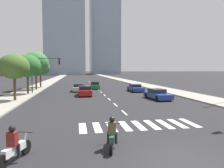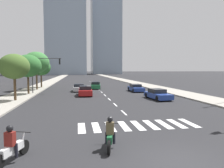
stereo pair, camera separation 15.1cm
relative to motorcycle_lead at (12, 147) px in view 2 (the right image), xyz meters
name	(u,v)px [view 2 (the right image)]	position (x,y,z in m)	size (l,w,h in m)	color
ground_plane	(178,163)	(6.38, -1.15, -0.58)	(800.00, 800.00, 0.00)	#232326
sidewalk_east	(159,88)	(17.95, 28.85, -0.51)	(4.00, 260.00, 0.15)	gray
sidewalk_west	(32,90)	(-5.20, 28.85, -0.51)	(4.00, 260.00, 0.15)	gray
crosswalk_near	(138,125)	(6.38, 4.34, -0.58)	(7.65, 2.37, 0.01)	silver
lane_divider_center	(97,88)	(6.38, 32.34, -0.58)	(0.14, 50.00, 0.01)	silver
motorcycle_lead	(12,147)	(0.00, 0.00, 0.00)	(1.00, 2.09, 1.49)	black
motorcycle_trailing	(110,136)	(4.01, 0.80, 0.00)	(0.81, 2.08, 1.49)	black
sedan_silver_0	(79,88)	(2.81, 26.38, -0.01)	(1.88, 4.35, 1.23)	#B7BABF
sedan_blue_1	(158,94)	(12.24, 15.49, -0.01)	(2.11, 4.71, 1.24)	navy
sedan_red_2	(85,91)	(3.65, 20.55, 0.04)	(1.93, 4.50, 1.36)	maroon
sedan_green_3	(96,85)	(5.98, 30.72, 0.02)	(2.22, 4.91, 1.31)	#1E6038
sedan_blue_4	(136,88)	(12.12, 24.65, -0.02)	(1.84, 4.54, 1.20)	navy
traffic_signal_far	(44,67)	(-2.39, 23.77, 3.37)	(4.52, 0.28, 5.53)	#333335
street_tree_nearest	(14,67)	(-4.40, 16.34, 3.36)	(3.33, 3.33, 5.22)	#4C3823
street_tree_second	(28,66)	(-4.40, 22.84, 3.55)	(3.79, 3.79, 5.60)	#4C3823
street_tree_third	(36,63)	(-4.40, 29.18, 4.23)	(4.38, 4.38, 6.54)	#4C3823
street_tree_fourth	(41,68)	(-4.40, 33.82, 3.43)	(3.67, 3.67, 5.44)	#4C3823
office_tower_center_skyline	(105,23)	(25.88, 162.18, 41.11)	(22.89, 25.13, 84.45)	#8C9EB2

